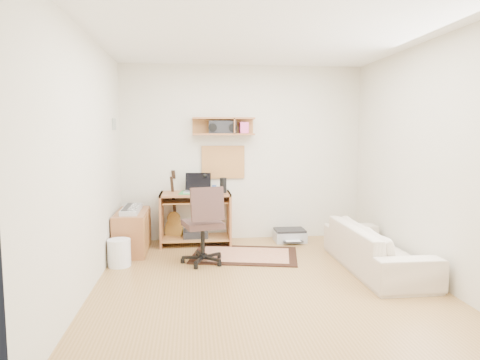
{
  "coord_description": "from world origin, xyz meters",
  "views": [
    {
      "loc": [
        -0.76,
        -4.41,
        1.6
      ],
      "look_at": [
        -0.15,
        1.05,
        1.0
      ],
      "focal_mm": 32.12,
      "sensor_mm": 36.0,
      "label": 1
    }
  ],
  "objects": [
    {
      "name": "floor",
      "position": [
        0.0,
        0.0,
        -0.01
      ],
      "size": [
        3.6,
        4.0,
        0.01
      ],
      "primitive_type": "cube",
      "color": "#A17843",
      "rests_on": "ground"
    },
    {
      "name": "guitar",
      "position": [
        -1.04,
        1.86,
        0.53
      ],
      "size": [
        0.33,
        0.28,
        1.06
      ],
      "primitive_type": null,
      "rotation": [
        0.0,
        0.0,
        -0.43
      ],
      "color": "#A67933",
      "rests_on": "floor"
    },
    {
      "name": "rug",
      "position": [
        -0.09,
        1.04,
        0.01
      ],
      "size": [
        1.51,
        1.17,
        0.02
      ],
      "primitive_type": "cube",
      "rotation": [
        0.0,
        0.0,
        -0.21
      ],
      "color": "beige",
      "rests_on": "floor"
    },
    {
      "name": "laptop",
      "position": [
        -0.69,
        1.71,
        0.89
      ],
      "size": [
        0.41,
        0.41,
        0.28
      ],
      "primitive_type": null,
      "rotation": [
        0.0,
        0.0,
        -0.12
      ],
      "color": "silver",
      "rests_on": "desk"
    },
    {
      "name": "speaker",
      "position": [
        -0.32,
        1.68,
        0.86
      ],
      "size": [
        0.1,
        0.1,
        0.22
      ],
      "primitive_type": "cylinder",
      "color": "black",
      "rests_on": "desk"
    },
    {
      "name": "waste_basket",
      "position": [
        -1.65,
        0.77,
        0.16
      ],
      "size": [
        0.32,
        0.32,
        0.33
      ],
      "primitive_type": "cylinder",
      "rotation": [
        0.0,
        0.0,
        0.17
      ],
      "color": "white",
      "rests_on": "floor"
    },
    {
      "name": "cabinet",
      "position": [
        -1.58,
        1.42,
        0.28
      ],
      "size": [
        0.4,
        0.9,
        0.55
      ],
      "primitive_type": "cube",
      "color": "#9B5E36",
      "rests_on": "floor"
    },
    {
      "name": "music_keyboard",
      "position": [
        -1.58,
        1.42,
        0.58
      ],
      "size": [
        0.22,
        0.71,
        0.06
      ],
      "primitive_type": "cube",
      "color": "#B2B5BA",
      "rests_on": "cabinet"
    },
    {
      "name": "cork_board",
      "position": [
        -0.3,
        1.98,
        1.17
      ],
      "size": [
        0.64,
        0.03,
        0.49
      ],
      "primitive_type": "cube",
      "color": "tan",
      "rests_on": "back_wall"
    },
    {
      "name": "boombox",
      "position": [
        -0.32,
        1.87,
        1.68
      ],
      "size": [
        0.39,
        0.18,
        0.2
      ],
      "primitive_type": "cube",
      "color": "black",
      "rests_on": "wall_shelf"
    },
    {
      "name": "right_wall",
      "position": [
        1.8,
        0.0,
        1.3
      ],
      "size": [
        0.01,
        4.0,
        2.6
      ],
      "primitive_type": "cube",
      "color": "beige",
      "rests_on": "ground"
    },
    {
      "name": "ceiling",
      "position": [
        0.0,
        0.0,
        2.6
      ],
      "size": [
        3.6,
        4.0,
        0.01
      ],
      "primitive_type": "cube",
      "color": "white",
      "rests_on": "ground"
    },
    {
      "name": "desk",
      "position": [
        -0.72,
        1.73,
        0.38
      ],
      "size": [
        1.0,
        0.55,
        0.75
      ],
      "primitive_type": null,
      "color": "#9B5E36",
      "rests_on": "floor"
    },
    {
      "name": "task_chair",
      "position": [
        -0.64,
        0.78,
        0.49
      ],
      "size": [
        0.61,
        0.61,
        0.98
      ],
      "primitive_type": null,
      "rotation": [
        0.0,
        0.0,
        0.26
      ],
      "color": "#372520",
      "rests_on": "floor"
    },
    {
      "name": "printer",
      "position": [
        0.67,
        1.72,
        0.09
      ],
      "size": [
        0.46,
        0.35,
        0.17
      ],
      "primitive_type": "cube",
      "rotation": [
        0.0,
        0.0,
        0.0
      ],
      "color": "#A5A8AA",
      "rests_on": "floor"
    },
    {
      "name": "left_wall",
      "position": [
        -1.8,
        0.0,
        1.3
      ],
      "size": [
        0.01,
        4.0,
        2.6
      ],
      "primitive_type": "cube",
      "color": "beige",
      "rests_on": "ground"
    },
    {
      "name": "desk_lamp",
      "position": [
        -0.54,
        1.87,
        0.88
      ],
      "size": [
        0.09,
        0.09,
        0.27
      ],
      "primitive_type": null,
      "color": "black",
      "rests_on": "desk"
    },
    {
      "name": "wall_photo",
      "position": [
        -1.79,
        1.5,
        1.72
      ],
      "size": [
        0.02,
        0.2,
        0.15
      ],
      "primitive_type": "cube",
      "color": "#4C8CBF",
      "rests_on": "left_wall"
    },
    {
      "name": "sofa",
      "position": [
        1.38,
        0.31,
        0.35
      ],
      "size": [
        0.52,
        1.8,
        0.7
      ],
      "primitive_type": "imported",
      "rotation": [
        0.0,
        0.0,
        1.57
      ],
      "color": "beige",
      "rests_on": "floor"
    },
    {
      "name": "pencil_cup",
      "position": [
        -0.44,
        1.83,
        0.8
      ],
      "size": [
        0.07,
        0.07,
        0.09
      ],
      "primitive_type": "cylinder",
      "color": "#3555A0",
      "rests_on": "desk"
    },
    {
      "name": "wall_shelf",
      "position": [
        -0.3,
        1.88,
        1.7
      ],
      "size": [
        0.9,
        0.25,
        0.26
      ],
      "primitive_type": "cube",
      "color": "#9B5E36",
      "rests_on": "back_wall"
    },
    {
      "name": "back_wall",
      "position": [
        0.0,
        2.0,
        1.3
      ],
      "size": [
        3.6,
        0.01,
        2.6
      ],
      "primitive_type": "cube",
      "color": "beige",
      "rests_on": "ground"
    }
  ]
}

